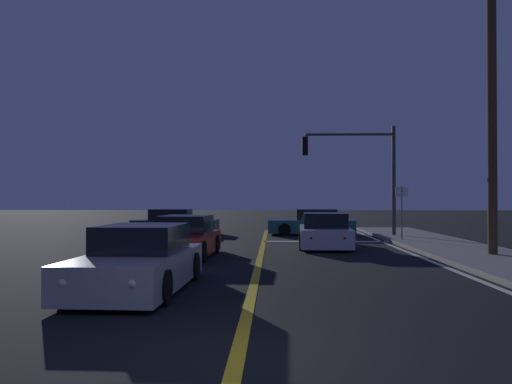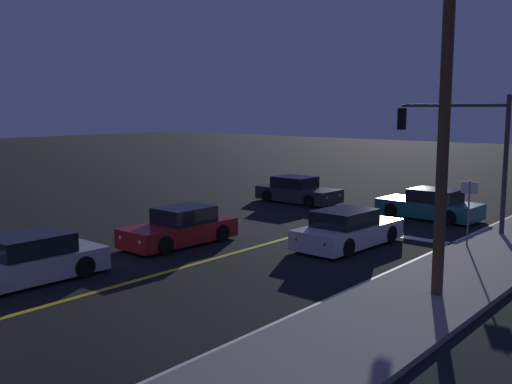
% 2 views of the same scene
% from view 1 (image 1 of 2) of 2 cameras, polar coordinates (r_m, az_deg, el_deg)
% --- Properties ---
extents(ground_plane, '(160.00, 160.00, 0.00)m').
position_cam_1_polar(ground_plane, '(6.46, -2.13, -17.77)').
color(ground_plane, black).
extents(sidewalk_right, '(3.20, 33.39, 0.15)m').
position_cam_1_polar(sidewalk_right, '(16.88, 25.07, -6.84)').
color(sidewalk_right, gray).
rests_on(sidewalk_right, ground).
extents(lane_line_center, '(0.20, 31.54, 0.01)m').
position_cam_1_polar(lane_line_center, '(15.56, 0.31, -7.69)').
color(lane_line_center, gold).
rests_on(lane_line_center, ground).
extents(lane_line_edge_right, '(0.16, 31.54, 0.01)m').
position_cam_1_polar(lane_line_edge_right, '(16.26, 19.02, -7.35)').
color(lane_line_edge_right, silver).
rests_on(lane_line_edge_right, ground).
extents(stop_bar, '(5.42, 0.50, 0.01)m').
position_cam_1_polar(stop_bar, '(23.40, 7.54, -5.34)').
color(stop_bar, silver).
rests_on(stop_bar, ground).
extents(car_far_approaching_charcoal, '(4.48, 2.09, 1.34)m').
position_cam_1_polar(car_far_approaching_charcoal, '(28.08, -8.82, -3.39)').
color(car_far_approaching_charcoal, '#2D2D33').
rests_on(car_far_approaching_charcoal, ground).
extents(car_distant_tail_white, '(2.13, 4.67, 1.34)m').
position_cam_1_polar(car_distant_tail_white, '(20.68, 7.44, -4.35)').
color(car_distant_tail_white, silver).
rests_on(car_distant_tail_white, ground).
extents(car_mid_block_teal, '(4.55, 2.10, 1.34)m').
position_cam_1_polar(car_mid_block_teal, '(27.68, 6.16, -3.43)').
color(car_mid_block_teal, '#195960').
rests_on(car_mid_block_teal, ground).
extents(car_lead_oncoming_red, '(1.99, 4.45, 1.34)m').
position_cam_1_polar(car_lead_oncoming_red, '(17.27, -7.74, -5.07)').
color(car_lead_oncoming_red, maroon).
rests_on(car_lead_oncoming_red, ground).
extents(car_following_oncoming_silver, '(2.06, 4.78, 1.34)m').
position_cam_1_polar(car_following_oncoming_silver, '(11.25, -12.51, -7.40)').
color(car_following_oncoming_silver, '#B2B5BA').
rests_on(car_following_oncoming_silver, ground).
extents(traffic_signal_near_right, '(4.50, 0.28, 5.40)m').
position_cam_1_polar(traffic_signal_near_right, '(25.90, 11.07, 3.17)').
color(traffic_signal_near_right, '#38383D').
rests_on(traffic_signal_near_right, ground).
extents(utility_pole_right, '(1.58, 0.29, 10.57)m').
position_cam_1_polar(utility_pole_right, '(18.49, 24.19, 10.51)').
color(utility_pole_right, '#4C3823').
rests_on(utility_pole_right, ground).
extents(street_sign_corner, '(0.56, 0.14, 2.43)m').
position_cam_1_polar(street_sign_corner, '(23.37, 15.52, -1.33)').
color(street_sign_corner, slate).
rests_on(street_sign_corner, ground).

